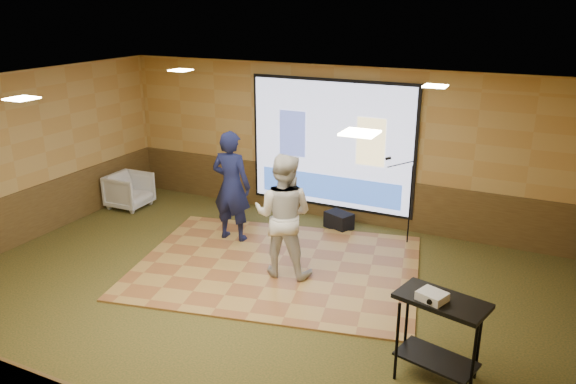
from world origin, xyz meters
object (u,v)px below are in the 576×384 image
at_px(projector_screen, 331,146).
at_px(dance_floor, 277,266).
at_px(player_right, 283,215).
at_px(av_table, 440,322).
at_px(banquet_chair, 129,191).
at_px(projector, 432,296).
at_px(player_left, 231,186).
at_px(duffel_bag, 339,220).
at_px(mic_stand, 406,217).

height_order(projector_screen, dance_floor, projector_screen).
relative_size(player_right, av_table, 1.89).
height_order(projector_screen, banquet_chair, projector_screen).
height_order(dance_floor, projector, projector).
bearing_deg(player_left, av_table, 147.49).
relative_size(player_left, projector, 6.85).
distance_m(player_left, banquet_chair, 2.95).
xyz_separation_m(projector, duffel_bag, (-2.50, 3.82, -0.93)).
xyz_separation_m(player_left, player_right, (1.43, -0.84, -0.02)).
relative_size(player_left, mic_stand, 1.26).
distance_m(projector_screen, dance_floor, 2.80).
distance_m(player_left, av_table, 4.79).
height_order(mic_stand, duffel_bag, mic_stand).
bearing_deg(player_left, projector, 146.09).
relative_size(projector_screen, dance_floor, 0.74).
height_order(banquet_chair, duffel_bag, banquet_chair).
relative_size(dance_floor, projector, 15.47).
xyz_separation_m(dance_floor, av_table, (2.92, -1.76, 0.72)).
xyz_separation_m(player_right, projector, (2.61, -1.64, 0.08)).
bearing_deg(av_table, dance_floor, 148.84).
distance_m(player_right, projector, 3.09).
height_order(player_left, av_table, player_left).
bearing_deg(player_right, mic_stand, -132.48).
relative_size(projector, duffel_bag, 0.58).
height_order(dance_floor, duffel_bag, duffel_bag).
height_order(dance_floor, banquet_chair, banquet_chair).
distance_m(projector, duffel_bag, 4.66).
xyz_separation_m(projector_screen, projector, (2.87, -4.23, -0.39)).
bearing_deg(duffel_bag, mic_stand, -6.62).
bearing_deg(projector_screen, dance_floor, -88.90).
xyz_separation_m(player_right, banquet_chair, (-4.26, 1.37, -0.65)).
bearing_deg(player_right, dance_floor, -50.83).
height_order(dance_floor, mic_stand, mic_stand).
height_order(dance_floor, av_table, av_table).
bearing_deg(projector_screen, banquet_chair, -163.02).
height_order(av_table, banquet_chair, av_table).
bearing_deg(projector, banquet_chair, 176.91).
relative_size(av_table, banquet_chair, 1.30).
distance_m(dance_floor, av_table, 3.48).
height_order(player_left, player_right, player_left).
height_order(projector, mic_stand, mic_stand).
distance_m(av_table, duffel_bag, 4.59).
bearing_deg(projector, mic_stand, 128.66).
bearing_deg(projector_screen, player_right, -84.34).
bearing_deg(mic_stand, projector, -74.20).
xyz_separation_m(mic_stand, banquet_chair, (-5.67, -0.66, -0.13)).
xyz_separation_m(player_left, banquet_chair, (-2.83, 0.53, -0.66)).
bearing_deg(av_table, player_right, 149.95).
distance_m(player_right, duffel_bag, 2.34).
height_order(projector_screen, player_right, projector_screen).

